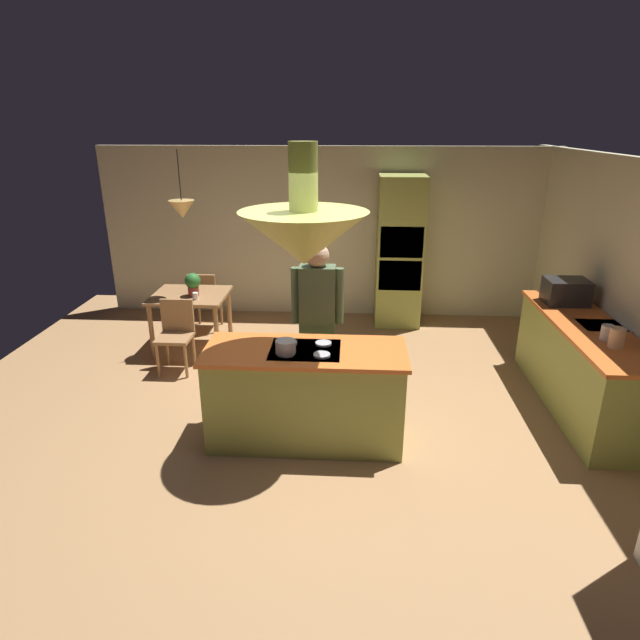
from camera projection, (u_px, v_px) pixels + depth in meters
The scene contains 17 objects.
ground at pixel (308, 427), 5.35m from camera, with size 8.16×8.16×0.00m, color #AD7F51.
wall_back at pixel (325, 233), 8.13m from camera, with size 6.80×0.10×2.55m, color beige.
kitchen_island at pixel (306, 395), 5.00m from camera, with size 1.86×0.77×0.95m.
counter_run_right at pixel (582, 365), 5.58m from camera, with size 0.73×2.34×0.93m.
oven_tower at pixel (399, 252), 7.75m from camera, with size 0.66×0.62×2.18m.
dining_table at pixel (190, 302), 7.00m from camera, with size 0.96×0.85×0.76m.
person_at_island at pixel (317, 316), 5.41m from camera, with size 0.53×0.24×1.77m.
range_hood at pixel (304, 235), 4.47m from camera, with size 1.10×1.10×1.00m.
pendant_light_over_table at pixel (182, 209), 6.57m from camera, with size 0.32×0.32×0.82m.
chair_facing_island at pixel (176, 331), 6.44m from camera, with size 0.40×0.40×0.87m.
chair_by_back_wall at pixel (204, 297), 7.65m from camera, with size 0.40×0.40×0.87m.
potted_plant_on_table at pixel (193, 283), 6.84m from camera, with size 0.20×0.20×0.30m.
cup_on_table at pixel (196, 296), 6.73m from camera, with size 0.07×0.07×0.09m, color white.
canister_flour at pixel (617, 338), 4.86m from camera, with size 0.13×0.13×0.19m, color #E0B78C.
canister_sugar at pixel (608, 333), 5.03m from camera, with size 0.12×0.12×0.14m, color silver.
microwave_on_counter at pixel (566, 291), 6.02m from camera, with size 0.46×0.36×0.28m, color #232326.
cooking_pot_on_cooktop at pixel (286, 347), 4.70m from camera, with size 0.18×0.18×0.12m, color #B2B2B7.
Camera 1 is at (0.40, -4.62, 2.89)m, focal length 29.88 mm.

